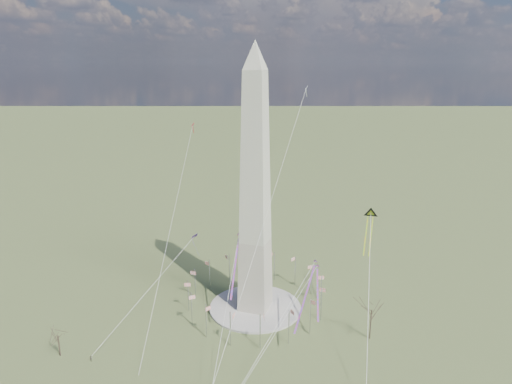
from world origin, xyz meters
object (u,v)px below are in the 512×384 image
(washington_monument, at_px, (255,191))
(tree_near, at_px, (372,308))
(kite_delta_black, at_px, (370,216))
(person_west, at_px, (91,358))

(washington_monument, height_order, tree_near, washington_monument)
(washington_monument, relative_size, kite_delta_black, 6.00)
(tree_near, bearing_deg, person_west, -153.60)
(washington_monument, xyz_separation_m, person_west, (-39.80, -48.21, -47.00))
(washington_monument, height_order, person_west, washington_monument)
(tree_near, height_order, person_west, tree_near)
(tree_near, distance_m, person_west, 94.86)
(washington_monument, distance_m, tree_near, 57.63)
(tree_near, height_order, kite_delta_black, kite_delta_black)
(tree_near, relative_size, kite_delta_black, 1.01)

